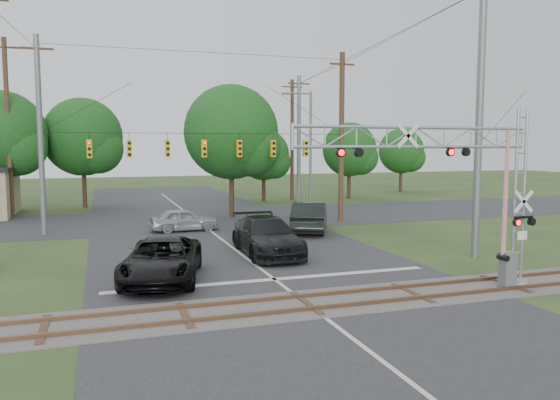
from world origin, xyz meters
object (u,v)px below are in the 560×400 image
object	(u,v)px
sedan_silver	(184,220)
pickup_black	(162,260)
streetlight	(308,143)
traffic_signal_span	(218,139)
crossing_gantry	(457,179)
car_dark	(267,236)

from	to	relation	value
sedan_silver	pickup_black	bearing A→B (deg)	164.60
pickup_black	streetlight	distance (m)	25.99
traffic_signal_span	sedan_silver	bearing A→B (deg)	-154.37
crossing_gantry	sedan_silver	xyz separation A→B (m)	(-6.97, 17.20, -3.35)
pickup_black	car_dark	bearing A→B (deg)	47.90
traffic_signal_span	pickup_black	distance (m)	14.97
traffic_signal_span	sedan_silver	xyz separation A→B (m)	(-2.41, -1.15, -4.90)
car_dark	streetlight	bearing A→B (deg)	64.58
crossing_gantry	sedan_silver	size ratio (longest dim) A/B	2.25
traffic_signal_span	streetlight	distance (m)	12.22
crossing_gantry	sedan_silver	distance (m)	18.86
sedan_silver	streetlight	world-z (taller)	streetlight
crossing_gantry	car_dark	xyz separation A→B (m)	(-4.25, 8.76, -3.16)
car_dark	sedan_silver	distance (m)	8.88
crossing_gantry	pickup_black	xyz separation A→B (m)	(-9.61, 5.10, -3.22)
traffic_signal_span	car_dark	xyz separation A→B (m)	(0.32, -9.60, -4.71)
pickup_black	streetlight	world-z (taller)	streetlight
traffic_signal_span	car_dark	bearing A→B (deg)	-88.11
streetlight	sedan_silver	bearing A→B (deg)	-142.19
crossing_gantry	sedan_silver	world-z (taller)	crossing_gantry
pickup_black	streetlight	bearing A→B (deg)	69.47
pickup_black	crossing_gantry	bearing A→B (deg)	-14.40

